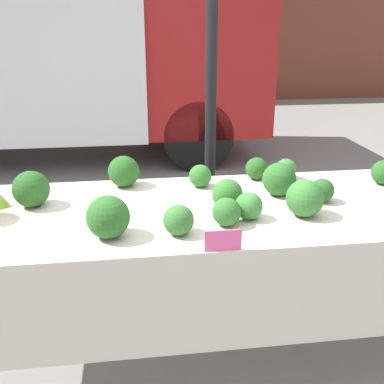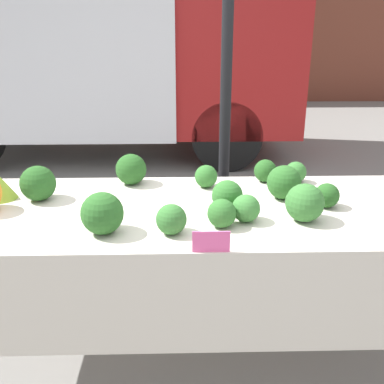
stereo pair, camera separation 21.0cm
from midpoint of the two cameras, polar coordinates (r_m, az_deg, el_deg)
name	(u,v)px [view 2 (the right image)]	position (r m, az deg, el deg)	size (l,w,h in m)	color
ground_plane	(192,344)	(2.54, 2.49, -18.86)	(40.00, 40.00, 0.00)	gray
tent_pole	(226,79)	(2.83, 6.54, 14.07)	(0.07, 0.07, 2.59)	black
parked_truck	(94,46)	(5.83, -11.28, 17.77)	(4.50, 1.83, 2.57)	silver
market_table	(192,230)	(2.10, 2.91, -4.92)	(2.36, 0.90, 0.80)	beige
romanesco_head	(0,187)	(2.37, -20.91, 0.57)	(0.16, 0.16, 0.12)	#93B238
broccoli_head_0	(131,169)	(2.42, -5.31, 2.85)	(0.17, 0.17, 0.17)	#23511E
broccoli_head_1	(206,176)	(2.38, 4.33, 1.95)	(0.12, 0.12, 0.12)	#2D6628
broccoli_head_2	(265,171)	(2.51, 11.68, 2.61)	(0.12, 0.12, 0.12)	#23511E
broccoli_head_3	(222,213)	(1.92, 6.94, -2.78)	(0.12, 0.12, 0.12)	#2D6628
broccoli_head_4	(305,203)	(2.04, 17.01, -1.37)	(0.17, 0.17, 0.17)	#336B2D
broccoli_head_5	(227,196)	(2.09, 7.37, -0.50)	(0.15, 0.15, 0.15)	#2D6628
broccoli_head_6	(38,183)	(2.28, -16.53, 1.01)	(0.17, 0.17, 0.17)	#23511E
broccoli_head_7	(296,172)	(2.54, 15.37, 2.41)	(0.12, 0.12, 0.12)	#336B2D
broccoli_head_8	(284,182)	(2.28, 14.22, 1.15)	(0.17, 0.17, 0.17)	#285B23
broccoli_head_10	(246,208)	(1.99, 9.89, -2.11)	(0.12, 0.12, 0.12)	#387533
broccoli_head_11	(171,219)	(1.84, 0.60, -3.56)	(0.13, 0.13, 0.13)	#336B2D
broccoli_head_12	(327,195)	(2.24, 19.36, -0.47)	(0.12, 0.12, 0.12)	#23511E
broccoli_head_13	(102,213)	(1.86, -8.20, -2.76)	(0.18, 0.18, 0.18)	#285B23
price_sign	(211,242)	(1.72, 5.96, -6.38)	(0.14, 0.01, 0.09)	#F45B9E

